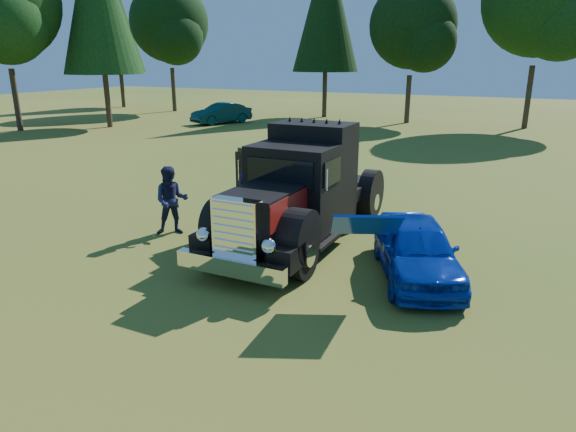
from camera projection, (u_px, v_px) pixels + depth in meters
The scene contains 7 objects.
ground at pixel (259, 280), 11.10m from camera, with size 120.00×120.00×0.00m, color #3B5B1A.
treeline at pixel (392, 8), 33.76m from camera, with size 72.10×23.52×13.84m.
diamond_t_truck at pixel (299, 195), 13.05m from camera, with size 3.26×7.16×3.00m.
hotrod_coupe at pixel (416, 248), 11.10m from camera, with size 2.96×4.31×1.89m.
spectator_near at pixel (246, 206), 13.48m from camera, with size 0.65×0.43×1.78m, color #223550.
spectator_far at pixel (171, 201), 13.80m from camera, with size 0.91×0.71×1.87m, color #1D2445.
distant_teal_car at pixel (221, 113), 37.51m from camera, with size 1.56×4.46×1.47m, color #0A3F3D.
Camera 1 is at (5.05, -8.87, 4.60)m, focal length 32.00 mm.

